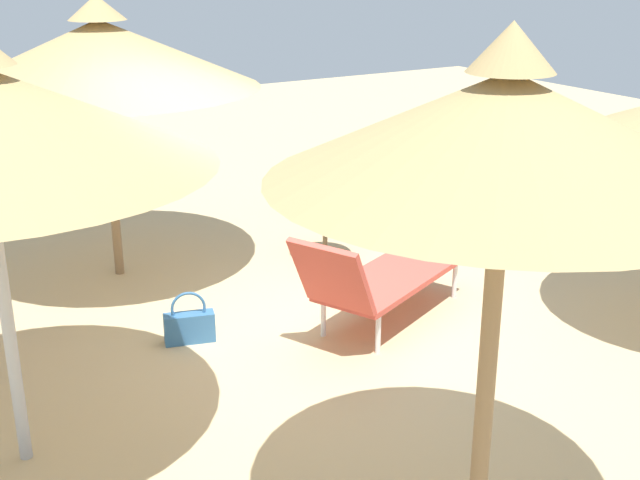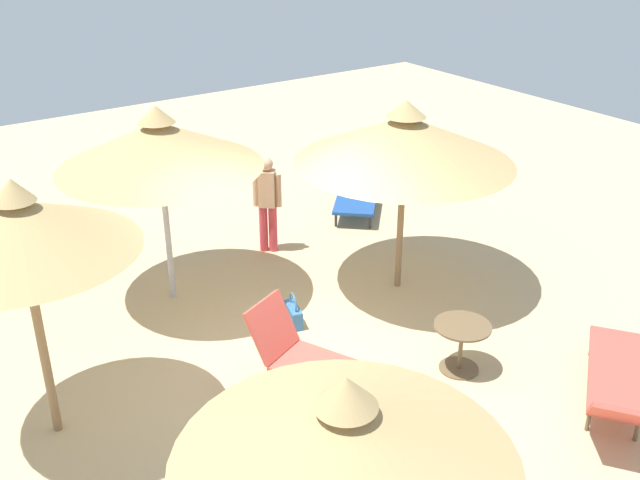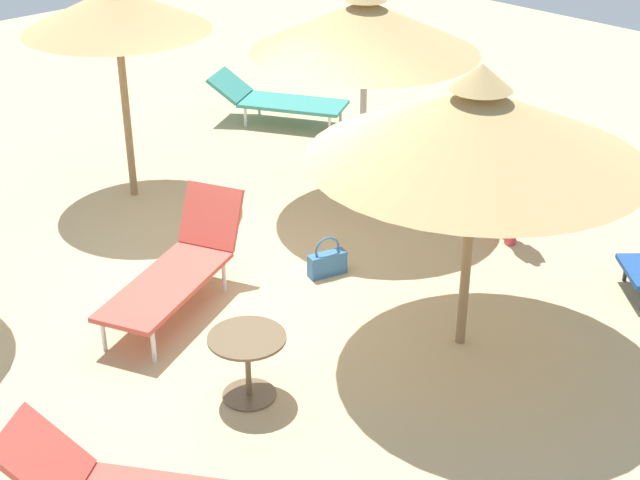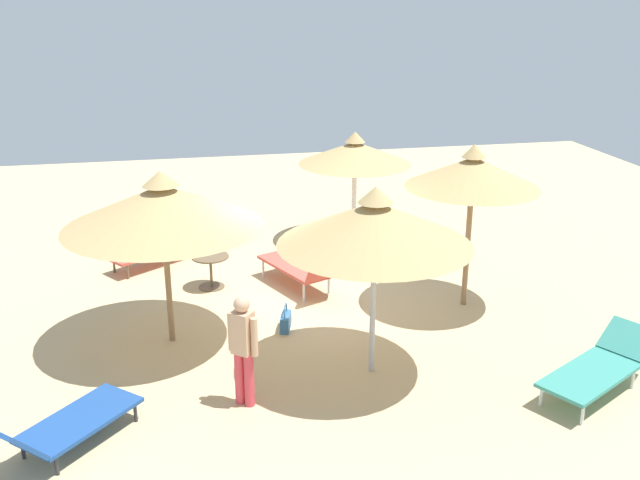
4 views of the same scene
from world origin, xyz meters
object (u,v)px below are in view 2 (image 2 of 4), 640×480
person_standing_front (267,200)px  parasol_umbrella_front (405,140)px  lounge_chair_near_left (616,382)px  handbag (293,314)px  parasol_umbrella_far_right (19,227)px  lounge_chair_back (358,188)px  parasol_umbrella_near_right (159,145)px  lounge_chair_far_left (325,364)px  side_table_round (461,339)px  parasol_umbrella_center (345,434)px

person_standing_front → parasol_umbrella_front: bearing=24.5°
lounge_chair_near_left → handbag: (-3.43, -1.85, -0.23)m
parasol_umbrella_far_right → lounge_chair_back: 7.12m
parasol_umbrella_near_right → lounge_chair_far_left: parasol_umbrella_near_right is taller
parasol_umbrella_far_right → lounge_chair_near_left: bearing=58.1°
handbag → side_table_round: side_table_round is taller
lounge_chair_near_left → side_table_round: 1.69m
parasol_umbrella_near_right → parasol_umbrella_far_right: 2.85m
parasol_umbrella_far_right → side_table_round: 4.87m
lounge_chair_near_left → lounge_chair_back: size_ratio=1.17×
parasol_umbrella_front → parasol_umbrella_near_right: size_ratio=1.08×
parasol_umbrella_front → lounge_chair_far_left: size_ratio=1.45×
lounge_chair_near_left → lounge_chair_far_left: lounge_chair_far_left is taller
parasol_umbrella_near_right → parasol_umbrella_far_right: bearing=-49.3°
lounge_chair_back → parasol_umbrella_far_right: bearing=-64.5°
parasol_umbrella_front → parasol_umbrella_near_right: parasol_umbrella_near_right is taller
parasol_umbrella_center → parasol_umbrella_front: bearing=135.4°
parasol_umbrella_center → side_table_round: bearing=121.9°
parasol_umbrella_center → handbag: 4.77m
parasol_umbrella_center → person_standing_front: 6.70m
person_standing_front → handbag: person_standing_front is taller
parasol_umbrella_center → parasol_umbrella_near_right: 5.55m
parasol_umbrella_front → side_table_round: bearing=-20.2°
handbag → side_table_round: 2.22m
parasol_umbrella_far_right → lounge_chair_far_left: size_ratio=1.39×
person_standing_front → side_table_round: (3.97, 0.19, -0.43)m
parasol_umbrella_near_right → parasol_umbrella_far_right: size_ratio=0.97×
lounge_chair_far_left → side_table_round: (0.45, 1.60, -0.04)m
lounge_chair_near_left → lounge_chair_back: same height
handbag → person_standing_front: bearing=157.1°
lounge_chair_far_left → parasol_umbrella_far_right: bearing=-114.2°
lounge_chair_far_left → side_table_round: 1.66m
lounge_chair_back → lounge_chair_far_left: (4.10, -3.59, 0.10)m
parasol_umbrella_center → lounge_chair_near_left: bearing=96.8°
handbag → side_table_round: (1.94, 1.05, 0.27)m
parasol_umbrella_center → side_table_round: parasol_umbrella_center is taller
parasol_umbrella_near_right → handbag: parasol_umbrella_near_right is taller
handbag → lounge_chair_back: bearing=130.6°
lounge_chair_back → lounge_chair_far_left: 5.45m
lounge_chair_near_left → handbag: 3.90m
parasol_umbrella_near_right → side_table_round: 4.39m
lounge_chair_back → lounge_chair_near_left: bearing=-11.2°
parasol_umbrella_front → handbag: 2.67m
parasol_umbrella_near_right → lounge_chair_near_left: parasol_umbrella_near_right is taller
side_table_round → lounge_chair_back: bearing=156.3°
parasol_umbrella_far_right → lounge_chair_back: size_ratio=1.52×
parasol_umbrella_front → lounge_chair_far_left: bearing=-57.0°
lounge_chair_near_left → handbag: size_ratio=4.80×
handbag → side_table_round: bearing=28.4°
lounge_chair_back → handbag: bearing=-49.4°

